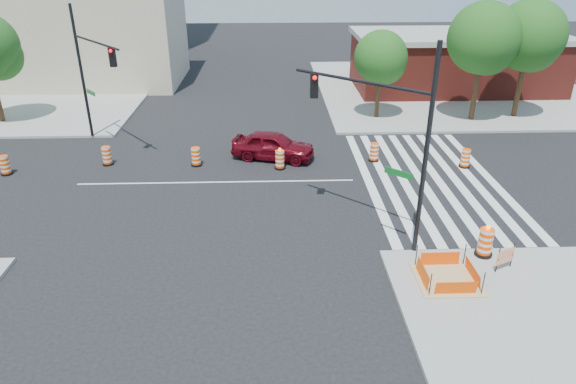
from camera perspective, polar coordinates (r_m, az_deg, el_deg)
The scene contains 22 objects.
ground at distance 26.39m, azimuth -7.98°, elevation 1.09°, with size 120.00×120.00×0.00m, color black.
sidewalk_ne at distance 45.85m, azimuth 17.68°, elevation 10.87°, with size 22.00×22.00×0.15m, color gray.
sidewalk_nw at distance 48.00m, azimuth -28.12°, elevation 9.69°, with size 22.00×22.00×0.15m, color gray.
crosswalk_east at distance 27.48m, azimuth 15.37°, elevation 1.41°, with size 6.75×13.50×0.01m.
lane_centerline at distance 26.39m, azimuth -7.98°, elevation 1.10°, with size 14.00×0.12×0.01m, color silver.
excavation_pit at distance 19.33m, azimuth 17.24°, elevation -9.10°, with size 2.20×2.20×0.90m.
brick_storefront at distance 45.37m, azimuth 18.06°, elevation 13.60°, with size 16.50×8.50×4.60m.
beige_midrise at distance 48.57m, azimuth -20.76°, elevation 17.18°, with size 14.00×10.00×10.00m, color #C0AE92.
red_coupe at distance 28.83m, azimuth -1.67°, elevation 5.19°, with size 1.85×4.61×1.57m, color #5D0813.
signal_pole_se at distance 19.46m, azimuth 10.93°, elevation 7.30°, with size 4.56×4.15×7.97m.
signal_pole_nw at distance 31.89m, azimuth -21.12°, elevation 13.04°, with size 3.79×4.71×7.82m.
pit_drum at distance 20.95m, azimuth 21.06°, elevation -5.30°, with size 0.67×0.67×1.31m.
barricade at distance 20.35m, azimuth 23.01°, elevation -6.61°, with size 0.78×0.41×1.00m.
tree_north_c at distance 35.72m, azimuth 10.30°, elevation 14.22°, with size 3.52×3.52×5.98m.
tree_north_d at distance 36.66m, azimuth 20.92°, elevation 15.28°, with size 4.62×4.62×7.85m.
tree_north_e at distance 38.58m, azimuth 25.20°, elevation 15.08°, with size 4.66×4.66×7.92m.
median_drum_0 at distance 30.69m, azimuth -28.93°, elevation 2.56°, with size 0.60×0.60×1.02m.
median_drum_1 at distance 29.81m, azimuth -19.47°, elevation 3.76°, with size 0.60×0.60×1.02m.
median_drum_2 at distance 28.44m, azimuth -10.17°, elevation 3.82°, with size 0.60×0.60×1.02m.
median_drum_3 at distance 27.59m, azimuth -0.91°, elevation 3.57°, with size 0.60×0.60×1.18m.
median_drum_4 at distance 29.02m, azimuth 9.54°, elevation 4.33°, with size 0.60×0.60×1.02m.
median_drum_5 at distance 29.39m, azimuth 19.09°, elevation 3.50°, with size 0.60×0.60×1.02m.
Camera 1 is at (2.80, -23.89, 10.87)m, focal length 32.00 mm.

